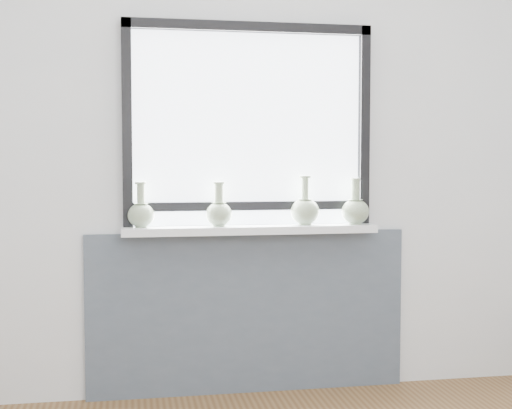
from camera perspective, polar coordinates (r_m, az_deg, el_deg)
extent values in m
cube|color=silver|center=(3.77, -0.70, 4.49)|extent=(3.60, 0.02, 2.60)
cube|color=#4C5564|center=(3.83, -0.62, -8.63)|extent=(1.70, 0.03, 0.86)
cube|color=white|center=(3.69, -0.44, -2.02)|extent=(1.32, 0.18, 0.04)
cube|color=black|center=(3.68, -10.28, 6.41)|extent=(0.05, 0.06, 1.05)
cube|color=black|center=(3.88, 8.61, 6.27)|extent=(0.05, 0.06, 1.05)
cube|color=black|center=(3.79, -0.58, 14.00)|extent=(1.30, 0.06, 0.05)
cube|color=black|center=(3.73, -0.57, -0.11)|extent=(1.20, 0.05, 0.04)
cube|color=white|center=(3.75, -0.64, 6.02)|extent=(1.20, 0.01, 1.00)
cylinder|color=#9AB18C|center=(3.64, -9.17, -1.77)|extent=(0.06, 0.06, 0.01)
ellipsoid|color=#9AB18C|center=(3.63, -9.18, -0.86)|extent=(0.13, 0.13, 0.12)
cone|color=#9AB18C|center=(3.63, -9.19, -0.12)|extent=(0.07, 0.07, 0.03)
cylinder|color=#9AB18C|center=(3.63, -9.19, 0.72)|extent=(0.04, 0.04, 0.11)
cylinder|color=#9AB18C|center=(3.62, -9.20, 1.71)|extent=(0.06, 0.06, 0.01)
cylinder|color=#9AB18C|center=(3.66, -2.98, -1.69)|extent=(0.06, 0.06, 0.01)
ellipsoid|color=#9AB18C|center=(3.66, -2.98, -0.78)|extent=(0.14, 0.14, 0.12)
cone|color=#9AB18C|center=(3.65, -2.98, -0.04)|extent=(0.07, 0.07, 0.03)
cylinder|color=#9AB18C|center=(3.65, -2.99, 0.77)|extent=(0.05, 0.05, 0.11)
cylinder|color=#9AB18C|center=(3.65, -2.99, 1.73)|extent=(0.06, 0.06, 0.01)
cylinder|color=#9AB18C|center=(3.75, 3.93, -1.57)|extent=(0.07, 0.07, 0.01)
ellipsoid|color=#9AB18C|center=(3.75, 3.94, -0.57)|extent=(0.15, 0.15, 0.14)
cone|color=#9AB18C|center=(3.74, 3.94, 0.23)|extent=(0.08, 0.08, 0.03)
cylinder|color=#9AB18C|center=(3.74, 3.94, 1.16)|extent=(0.04, 0.04, 0.13)
cylinder|color=#9AB18C|center=(3.74, 3.95, 2.22)|extent=(0.06, 0.06, 0.01)
cylinder|color=#9AB18C|center=(3.81, 7.94, -1.52)|extent=(0.07, 0.07, 0.01)
ellipsoid|color=#9AB18C|center=(3.80, 7.95, -0.57)|extent=(0.15, 0.15, 0.13)
cone|color=#9AB18C|center=(3.80, 7.95, 0.19)|extent=(0.08, 0.08, 0.03)
cylinder|color=#9AB18C|center=(3.80, 7.96, 1.04)|extent=(0.05, 0.05, 0.12)
cylinder|color=#9AB18C|center=(3.80, 7.97, 2.02)|extent=(0.05, 0.05, 0.01)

